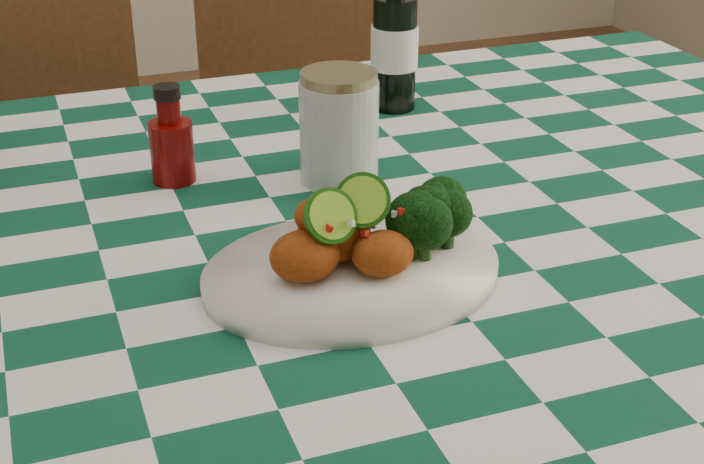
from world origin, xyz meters
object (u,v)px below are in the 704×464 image
object	(u,v)px
mason_jar	(339,127)
wooden_chair_left	(52,255)
plate	(352,273)
ketchup_bottle	(171,134)
fried_chicken_pile	(348,229)
beer_bottle	(395,29)
wooden_chair_right	(323,174)

from	to	relation	value
mason_jar	wooden_chair_left	distance (m)	0.83
plate	ketchup_bottle	bearing A→B (deg)	111.44
mason_jar	fried_chicken_pile	bearing A→B (deg)	-107.24
plate	beer_bottle	world-z (taller)	beer_bottle
ketchup_bottle	mason_jar	distance (m)	0.20
fried_chicken_pile	mason_jar	bearing A→B (deg)	72.76
wooden_chair_right	beer_bottle	bearing A→B (deg)	-86.49
ketchup_bottle	beer_bottle	size ratio (longest dim) A/B	0.52
wooden_chair_left	wooden_chair_right	world-z (taller)	wooden_chair_right
ketchup_bottle	mason_jar	bearing A→B (deg)	-19.21
mason_jar	beer_bottle	size ratio (longest dim) A/B	0.59
plate	wooden_chair_left	distance (m)	0.97
plate	wooden_chair_right	size ratio (longest dim) A/B	0.31
plate	fried_chicken_pile	distance (m)	0.05
fried_chicken_pile	wooden_chair_right	xyz separation A→B (m)	(0.27, 0.91, -0.36)
plate	beer_bottle	size ratio (longest dim) A/B	1.31
plate	mason_jar	bearing A→B (deg)	73.60
mason_jar	beer_bottle	world-z (taller)	beer_bottle
mason_jar	beer_bottle	xyz separation A→B (m)	(0.16, 0.21, 0.05)
plate	mason_jar	xyz separation A→B (m)	(0.07, 0.24, 0.06)
mason_jar	wooden_chair_left	size ratio (longest dim) A/B	0.16
mason_jar	wooden_chair_right	size ratio (longest dim) A/B	0.14
plate	wooden_chair_right	world-z (taller)	wooden_chair_right
beer_bottle	ketchup_bottle	bearing A→B (deg)	-156.94
ketchup_bottle	fried_chicken_pile	bearing A→B (deg)	-69.19
mason_jar	wooden_chair_right	world-z (taller)	wooden_chair_right
plate	wooden_chair_right	xyz separation A→B (m)	(0.27, 0.91, -0.31)
fried_chicken_pile	beer_bottle	bearing A→B (deg)	62.85
plate	fried_chicken_pile	world-z (taller)	fried_chicken_pile
ketchup_bottle	wooden_chair_right	size ratio (longest dim) A/B	0.12
fried_chicken_pile	ketchup_bottle	bearing A→B (deg)	110.81
beer_bottle	wooden_chair_left	bearing A→B (deg)	140.57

